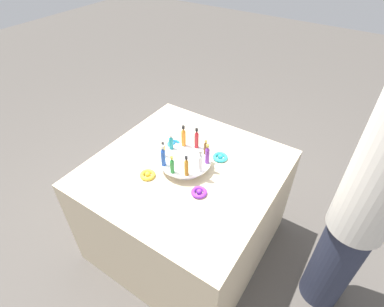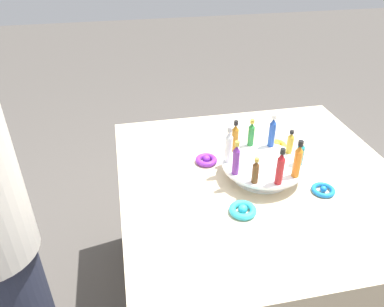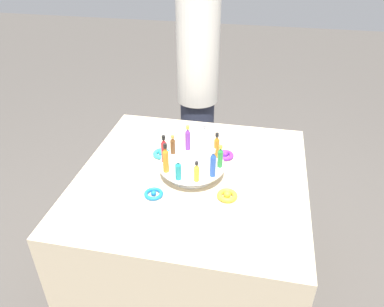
{
  "view_description": "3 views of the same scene",
  "coord_description": "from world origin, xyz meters",
  "px_view_note": "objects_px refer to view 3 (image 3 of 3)",
  "views": [
    {
      "loc": [
        1.09,
        0.77,
        1.97
      ],
      "look_at": [
        -0.01,
        0.04,
        0.87
      ],
      "focal_mm": 28.0,
      "sensor_mm": 36.0,
      "label": 1
    },
    {
      "loc": [
        -1.1,
        0.5,
        1.6
      ],
      "look_at": [
        -0.05,
        0.28,
        0.92
      ],
      "focal_mm": 35.0,
      "sensor_mm": 36.0,
      "label": 2
    },
    {
      "loc": [
        0.29,
        -1.43,
        1.81
      ],
      "look_at": [
        -0.0,
        0.01,
        0.86
      ],
      "focal_mm": 35.0,
      "sensor_mm": 36.0,
      "label": 3
    }
  ],
  "objects_px": {
    "bottle_blue": "(213,164)",
    "person_figure": "(198,81)",
    "ribbon_bow_blue": "(154,194)",
    "bottle_purple": "(188,139)",
    "bottle_brown": "(173,145)",
    "bottle_teal": "(178,170)",
    "bottle_gold": "(197,172)",
    "bottle_clear": "(204,139)",
    "bottle_red": "(164,150)",
    "bottle_orange": "(166,159)",
    "bottle_amber": "(217,146)",
    "ribbon_bow_purple": "(225,155)",
    "display_stand": "(192,168)",
    "ribbon_bow_teal": "(162,154)",
    "bottle_green": "(220,157)"
  },
  "relations": [
    {
      "from": "bottle_clear",
      "to": "bottle_amber",
      "type": "bearing_deg",
      "value": -33.72
    },
    {
      "from": "bottle_red",
      "to": "bottle_clear",
      "type": "relative_size",
      "value": 0.96
    },
    {
      "from": "bottle_blue",
      "to": "bottle_orange",
      "type": "bearing_deg",
      "value": -177.72
    },
    {
      "from": "bottle_purple",
      "to": "ribbon_bow_teal",
      "type": "relative_size",
      "value": 1.43
    },
    {
      "from": "bottle_brown",
      "to": "bottle_red",
      "type": "distance_m",
      "value": 0.08
    },
    {
      "from": "bottle_clear",
      "to": "bottle_blue",
      "type": "bearing_deg",
      "value": -69.72
    },
    {
      "from": "bottle_brown",
      "to": "bottle_purple",
      "type": "height_order",
      "value": "bottle_purple"
    },
    {
      "from": "ribbon_bow_blue",
      "to": "person_figure",
      "type": "bearing_deg",
      "value": 90.74
    },
    {
      "from": "bottle_teal",
      "to": "person_figure",
      "type": "bearing_deg",
      "value": 96.13
    },
    {
      "from": "person_figure",
      "to": "ribbon_bow_teal",
      "type": "bearing_deg",
      "value": -11.55
    },
    {
      "from": "bottle_blue",
      "to": "person_figure",
      "type": "relative_size",
      "value": 0.08
    },
    {
      "from": "bottle_red",
      "to": "bottle_purple",
      "type": "distance_m",
      "value": 0.16
    },
    {
      "from": "bottle_amber",
      "to": "ribbon_bow_purple",
      "type": "xyz_separation_m",
      "value": [
        0.03,
        0.1,
        -0.11
      ]
    },
    {
      "from": "bottle_orange",
      "to": "bottle_purple",
      "type": "bearing_deg",
      "value": 74.28
    },
    {
      "from": "bottle_brown",
      "to": "ribbon_bow_blue",
      "type": "relative_size",
      "value": 1.17
    },
    {
      "from": "bottle_red",
      "to": "person_figure",
      "type": "xyz_separation_m",
      "value": [
        -0.02,
        0.96,
        -0.03
      ]
    },
    {
      "from": "bottle_red",
      "to": "person_figure",
      "type": "relative_size",
      "value": 0.08
    },
    {
      "from": "bottle_red",
      "to": "bottle_blue",
      "type": "height_order",
      "value": "same"
    },
    {
      "from": "bottle_brown",
      "to": "ribbon_bow_purple",
      "type": "relative_size",
      "value": 1.12
    },
    {
      "from": "bottle_brown",
      "to": "display_stand",
      "type": "bearing_deg",
      "value": -33.72
    },
    {
      "from": "bottle_brown",
      "to": "bottle_teal",
      "type": "relative_size",
      "value": 0.96
    },
    {
      "from": "bottle_purple",
      "to": "person_figure",
      "type": "distance_m",
      "value": 0.83
    },
    {
      "from": "bottle_brown",
      "to": "ribbon_bow_teal",
      "type": "xyz_separation_m",
      "value": [
        -0.08,
        0.06,
        -0.1
      ]
    },
    {
      "from": "bottle_red",
      "to": "ribbon_bow_teal",
      "type": "xyz_separation_m",
      "value": [
        -0.05,
        0.14,
        -0.12
      ]
    },
    {
      "from": "bottle_orange",
      "to": "person_figure",
      "type": "xyz_separation_m",
      "value": [
        -0.05,
        1.03,
        -0.03
      ]
    },
    {
      "from": "bottle_blue",
      "to": "bottle_teal",
      "type": "bearing_deg",
      "value": -159.72
    },
    {
      "from": "ribbon_bow_blue",
      "to": "bottle_red",
      "type": "bearing_deg",
      "value": 88.55
    },
    {
      "from": "bottle_blue",
      "to": "person_figure",
      "type": "height_order",
      "value": "person_figure"
    },
    {
      "from": "bottle_red",
      "to": "bottle_gold",
      "type": "distance_m",
      "value": 0.22
    },
    {
      "from": "bottle_green",
      "to": "bottle_gold",
      "type": "bearing_deg",
      "value": -123.72
    },
    {
      "from": "bottle_blue",
      "to": "person_figure",
      "type": "distance_m",
      "value": 1.06
    },
    {
      "from": "bottle_gold",
      "to": "ribbon_bow_purple",
      "type": "distance_m",
      "value": 0.34
    },
    {
      "from": "bottle_orange",
      "to": "ribbon_bow_blue",
      "type": "distance_m",
      "value": 0.16
    },
    {
      "from": "bottle_gold",
      "to": "ribbon_bow_purple",
      "type": "height_order",
      "value": "bottle_gold"
    },
    {
      "from": "bottle_amber",
      "to": "display_stand",
      "type": "bearing_deg",
      "value": -141.72
    },
    {
      "from": "bottle_gold",
      "to": "bottle_clear",
      "type": "height_order",
      "value": "bottle_clear"
    },
    {
      "from": "ribbon_bow_teal",
      "to": "bottle_teal",
      "type": "bearing_deg",
      "value": -60.28
    },
    {
      "from": "bottle_teal",
      "to": "bottle_green",
      "type": "relative_size",
      "value": 0.9
    },
    {
      "from": "display_stand",
      "to": "bottle_purple",
      "type": "relative_size",
      "value": 2.32
    },
    {
      "from": "bottle_green",
      "to": "bottle_purple",
      "type": "xyz_separation_m",
      "value": [
        -0.18,
        0.12,
        0.01
      ]
    },
    {
      "from": "bottle_brown",
      "to": "bottle_purple",
      "type": "relative_size",
      "value": 0.75
    },
    {
      "from": "bottle_red",
      "to": "ribbon_bow_blue",
      "type": "relative_size",
      "value": 1.65
    },
    {
      "from": "bottle_gold",
      "to": "person_figure",
      "type": "height_order",
      "value": "person_figure"
    },
    {
      "from": "bottle_amber",
      "to": "bottle_green",
      "type": "bearing_deg",
      "value": -69.72
    },
    {
      "from": "bottle_blue",
      "to": "bottle_clear",
      "type": "height_order",
      "value": "bottle_clear"
    },
    {
      "from": "bottle_teal",
      "to": "bottle_orange",
      "type": "bearing_deg",
      "value": 146.28
    },
    {
      "from": "bottle_orange",
      "to": "bottle_purple",
      "type": "relative_size",
      "value": 1.09
    },
    {
      "from": "bottle_red",
      "to": "person_figure",
      "type": "height_order",
      "value": "person_figure"
    },
    {
      "from": "bottle_purple",
      "to": "bottle_teal",
      "type": "bearing_deg",
      "value": -87.72
    },
    {
      "from": "display_stand",
      "to": "bottle_gold",
      "type": "relative_size",
      "value": 3.12
    }
  ]
}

